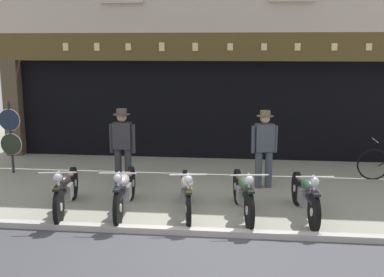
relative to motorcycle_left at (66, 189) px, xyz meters
The scene contains 11 objects.
ground 3.06m from the motorcycle_left, 38.37° to the right, with size 23.33×22.00×0.18m.
shop_facade 6.68m from the motorcycle_left, 68.82° to the left, with size 11.63×4.42×6.43m.
motorcycle_left is the anchor object (origin of this frame).
motorcycle_center_left 1.07m from the motorcycle_left, ahead, with size 0.62×2.09×0.92m.
motorcycle_center 2.19m from the motorcycle_left, ahead, with size 0.62×1.96×0.91m.
motorcycle_center_right 3.20m from the motorcycle_left, ahead, with size 0.62×1.98×0.93m.
motorcycle_right 4.28m from the motorcycle_left, ahead, with size 0.62×1.93×0.91m.
salesman_left 1.91m from the motorcycle_left, 70.41° to the left, with size 0.56×0.36×1.67m.
shopkeeper_center 4.11m from the motorcycle_left, 27.39° to the left, with size 0.55×0.35×1.66m.
tyre_sign_pole 3.35m from the motorcycle_left, 132.90° to the left, with size 0.53×0.06×1.71m.
advert_board_near 6.94m from the motorcycle_left, 41.61° to the left, with size 0.73×0.03×0.91m.
Camera 1 is at (0.77, -6.93, 2.97)m, focal length 43.72 mm.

